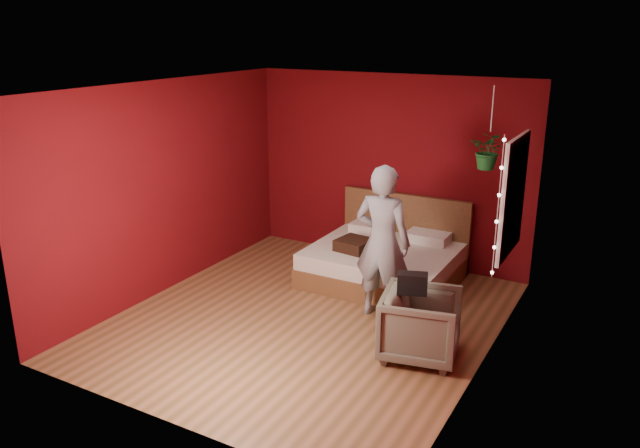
# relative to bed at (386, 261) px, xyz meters

# --- Properties ---
(floor) EXTENTS (4.50, 4.50, 0.00)m
(floor) POSITION_rel_bed_xyz_m (-0.30, -1.51, -0.26)
(floor) COLOR brown
(floor) RESTS_ON ground
(room_walls) EXTENTS (4.04, 4.54, 2.62)m
(room_walls) POSITION_rel_bed_xyz_m (-0.30, -1.51, 1.42)
(room_walls) COLOR #59090D
(room_walls) RESTS_ON ground
(window) EXTENTS (0.05, 0.97, 1.27)m
(window) POSITION_rel_bed_xyz_m (1.66, -0.61, 1.24)
(window) COLOR white
(window) RESTS_ON room_walls
(fairy_lights) EXTENTS (0.04, 0.04, 1.45)m
(fairy_lights) POSITION_rel_bed_xyz_m (1.64, -1.13, 1.24)
(fairy_lights) COLOR silver
(fairy_lights) RESTS_ON room_walls
(bed) EXTENTS (1.83, 1.56, 1.01)m
(bed) POSITION_rel_bed_xyz_m (0.00, 0.00, 0.00)
(bed) COLOR brown
(bed) RESTS_ON ground
(person) EXTENTS (0.66, 0.44, 1.78)m
(person) POSITION_rel_bed_xyz_m (0.38, -1.01, 0.63)
(person) COLOR gray
(person) RESTS_ON ground
(armchair) EXTENTS (0.90, 0.89, 0.70)m
(armchair) POSITION_rel_bed_xyz_m (1.11, -1.68, 0.09)
(armchair) COLOR #635F4E
(armchair) RESTS_ON ground
(handbag) EXTENTS (0.32, 0.24, 0.21)m
(handbag) POSITION_rel_bed_xyz_m (1.02, -1.73, 0.54)
(handbag) COLOR black
(handbag) RESTS_ON armchair
(throw_pillow) EXTENTS (0.45, 0.45, 0.14)m
(throw_pillow) POSITION_rel_bed_xyz_m (-0.30, -0.32, 0.27)
(throw_pillow) COLOR black
(throw_pillow) RESTS_ON bed
(hanging_plant) EXTENTS (0.42, 0.37, 0.91)m
(hanging_plant) POSITION_rel_bed_xyz_m (1.31, -0.32, 1.64)
(hanging_plant) COLOR silver
(hanging_plant) RESTS_ON room_walls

